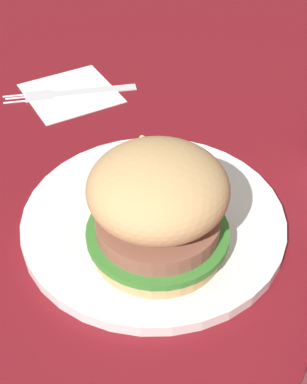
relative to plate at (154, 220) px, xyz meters
name	(u,v)px	position (x,y,z in m)	size (l,w,h in m)	color
ground_plane	(156,212)	(0.01, -0.01, -0.01)	(1.60, 1.60, 0.00)	maroon
plate	(154,220)	(0.00, 0.00, 0.00)	(0.25, 0.25, 0.01)	white
sandwich	(158,206)	(-0.03, 0.02, 0.06)	(0.13, 0.13, 0.10)	tan
fries_pile	(155,177)	(0.04, -0.03, 0.01)	(0.11, 0.09, 0.01)	#E5B251
napkin	(71,93)	(0.25, -0.07, -0.01)	(0.11, 0.11, 0.00)	white
fork	(69,91)	(0.25, -0.07, 0.00)	(0.10, 0.16, 0.00)	silver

